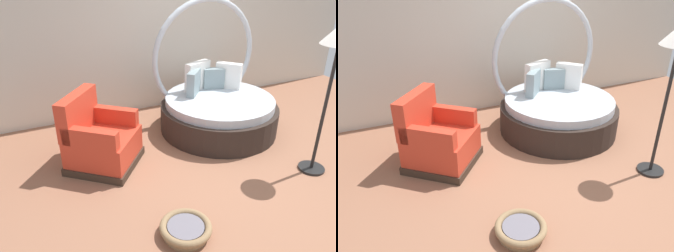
% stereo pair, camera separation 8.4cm
% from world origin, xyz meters
% --- Properties ---
extents(ground_plane, '(8.00, 8.00, 0.02)m').
position_xyz_m(ground_plane, '(0.00, 0.00, -0.01)').
color(ground_plane, '#936047').
extents(back_wall, '(8.00, 0.12, 2.92)m').
position_xyz_m(back_wall, '(0.00, 2.22, 1.46)').
color(back_wall, beige).
rests_on(back_wall, ground_plane).
extents(round_daybed, '(1.75, 1.75, 1.90)m').
position_xyz_m(round_daybed, '(0.42, 1.00, 0.37)').
color(round_daybed, '#2D231E').
rests_on(round_daybed, ground_plane).
extents(red_armchair, '(1.12, 1.12, 0.94)m').
position_xyz_m(red_armchair, '(-1.46, 0.73, 0.33)').
color(red_armchair, '#38281E').
rests_on(red_armchair, ground_plane).
extents(pet_basket, '(0.51, 0.51, 0.13)m').
position_xyz_m(pet_basket, '(-1.06, -0.85, 0.07)').
color(pet_basket, '#8E704C').
rests_on(pet_basket, ground_plane).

